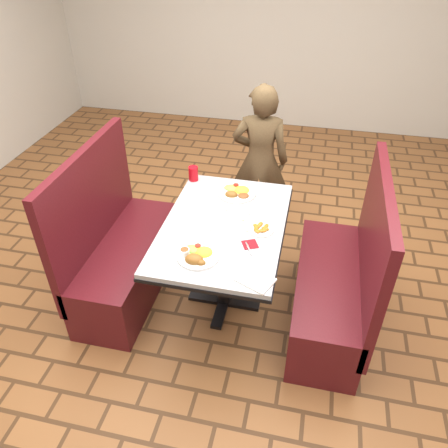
{
  "coord_description": "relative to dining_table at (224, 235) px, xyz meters",
  "views": [
    {
      "loc": [
        0.52,
        -2.31,
        2.48
      ],
      "look_at": [
        0.0,
        0.0,
        0.75
      ],
      "focal_mm": 35.0,
      "sensor_mm": 36.0,
      "label": 1
    }
  ],
  "objects": [
    {
      "name": "red_tumbler",
      "position": [
        -0.36,
        0.52,
        0.15
      ],
      "size": [
        0.07,
        0.07,
        0.11
      ],
      "primitive_type": "cylinder",
      "color": "red",
      "rests_on": "dining_table"
    },
    {
      "name": "far_dinner_plate",
      "position": [
        0.01,
        0.39,
        0.12
      ],
      "size": [
        0.28,
        0.28,
        0.07
      ],
      "rotation": [
        0.0,
        0.0,
        0.24
      ],
      "color": "white",
      "rests_on": "dining_table"
    },
    {
      "name": "paper_napkin",
      "position": [
        0.29,
        -0.49,
        0.1
      ],
      "size": [
        0.25,
        0.22,
        0.01
      ],
      "primitive_type": "cube",
      "rotation": [
        0.0,
        0.0,
        -0.43
      ],
      "color": "white",
      "rests_on": "dining_table"
    },
    {
      "name": "booth_bench_right",
      "position": [
        0.8,
        0.0,
        -0.32
      ],
      "size": [
        0.47,
        1.2,
        1.17
      ],
      "color": "#531318",
      "rests_on": "ground"
    },
    {
      "name": "maroon_napkin",
      "position": [
        0.21,
        -0.18,
        0.1
      ],
      "size": [
        0.12,
        0.12,
        0.0
      ],
      "primitive_type": "cube",
      "rotation": [
        0.0,
        0.0,
        0.45
      ],
      "color": "maroon",
      "rests_on": "dining_table"
    },
    {
      "name": "knife_utensil",
      "position": [
        -0.08,
        -0.33,
        0.11
      ],
      "size": [
        0.04,
        0.18,
        0.0
      ],
      "primitive_type": "cube",
      "rotation": [
        0.0,
        0.0,
        -0.19
      ],
      "color": "silver",
      "rests_on": "dining_table"
    },
    {
      "name": "spoon_utensil",
      "position": [
        0.21,
        -0.23,
        0.1
      ],
      "size": [
        0.07,
        0.12,
        0.0
      ],
      "primitive_type": "cube",
      "rotation": [
        0.0,
        0.0,
        0.48
      ],
      "color": "silver",
      "rests_on": "dining_table"
    },
    {
      "name": "diner_person",
      "position": [
        0.08,
        1.08,
        0.02
      ],
      "size": [
        0.51,
        0.36,
        1.36
      ],
      "primitive_type": "imported",
      "rotation": [
        0.0,
        0.0,
        3.21
      ],
      "color": "brown",
      "rests_on": "ground"
    },
    {
      "name": "near_dinner_plate",
      "position": [
        -0.08,
        -0.37,
        0.12
      ],
      "size": [
        0.26,
        0.26,
        0.08
      ],
      "rotation": [
        0.0,
        0.0,
        -0.33
      ],
      "color": "white",
      "rests_on": "dining_table"
    },
    {
      "name": "dining_table",
      "position": [
        0.0,
        0.0,
        0.0
      ],
      "size": [
        0.81,
        1.21,
        0.75
      ],
      "color": "#A5A7AA",
      "rests_on": "ground"
    },
    {
      "name": "booth_bench_left",
      "position": [
        -0.8,
        0.0,
        -0.32
      ],
      "size": [
        0.47,
        1.2,
        1.17
      ],
      "color": "#531318",
      "rests_on": "ground"
    },
    {
      "name": "lettuce_shreds",
      "position": [
        0.04,
        0.06,
        0.1
      ],
      "size": [
        0.28,
        0.32,
        0.0
      ],
      "primitive_type": null,
      "color": "#9DC74F",
      "rests_on": "dining_table"
    },
    {
      "name": "plantain_plate",
      "position": [
        0.25,
        -0.01,
        0.11
      ],
      "size": [
        0.18,
        0.18,
        0.03
      ],
      "rotation": [
        0.0,
        0.0,
        -0.22
      ],
      "color": "white",
      "rests_on": "dining_table"
    },
    {
      "name": "fork_utensil",
      "position": [
        -0.08,
        -0.38,
        0.11
      ],
      "size": [
        0.05,
        0.14,
        0.0
      ],
      "primitive_type": "cube",
      "rotation": [
        0.0,
        0.0,
        -0.29
      ],
      "color": "#B9B9BE",
      "rests_on": "dining_table"
    },
    {
      "name": "room",
      "position": [
        0.0,
        0.0,
        1.26
      ],
      "size": [
        7.0,
        7.04,
        2.82
      ],
      "color": "brown",
      "rests_on": "ground"
    }
  ]
}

